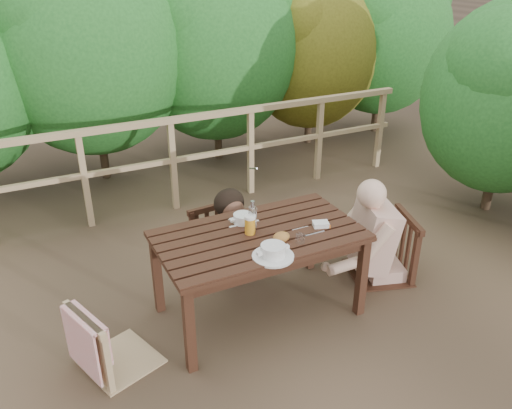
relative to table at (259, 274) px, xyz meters
name	(u,v)px	position (x,y,z in m)	size (l,w,h in m)	color
ground	(259,311)	(0.00, 0.00, -0.34)	(60.00, 60.00, 0.00)	brown
table	(259,274)	(0.00, 0.00, 0.00)	(1.47, 0.83, 0.68)	black
chair_left	(113,306)	(-1.09, -0.07, 0.13)	(0.47, 0.47, 0.94)	tan
chair_far	(222,217)	(0.02, 0.75, 0.13)	(0.47, 0.47, 0.94)	black
chair_right	(384,222)	(1.15, 0.01, 0.17)	(0.51, 0.51, 1.02)	black
woman	(221,203)	(0.02, 0.77, 0.25)	(0.47, 0.58, 1.18)	black
diner_right	(390,197)	(1.18, 0.01, 0.39)	(0.59, 0.72, 1.46)	#D0A08E
railing	(173,164)	(0.00, 2.00, 0.17)	(5.60, 0.10, 1.01)	tan
hedge_row	(165,10)	(0.40, 3.20, 1.56)	(6.60, 1.60, 3.80)	#215D21
soup_near	(273,251)	(-0.05, -0.31, 0.39)	(0.28, 0.28, 0.09)	white
soup_far	(243,219)	(-0.03, 0.20, 0.38)	(0.24, 0.24, 0.08)	white
bread_roll	(281,237)	(0.10, -0.16, 0.38)	(0.12, 0.09, 0.07)	#AC783C
beer_glass	(250,225)	(-0.06, 0.03, 0.42)	(0.08, 0.08, 0.15)	orange
bottle	(253,217)	(-0.03, 0.04, 0.47)	(0.06, 0.06, 0.26)	silver
tumbler	(300,239)	(0.20, -0.24, 0.38)	(0.06, 0.06, 0.08)	silver
butter_tub	(321,225)	(0.45, -0.11, 0.36)	(0.12, 0.08, 0.05)	white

